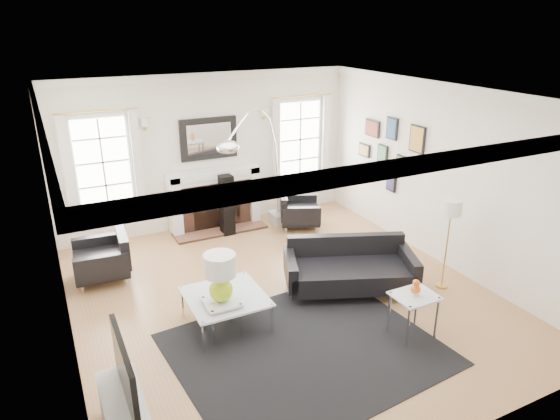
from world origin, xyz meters
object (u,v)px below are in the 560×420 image
arc_floor_lamp (256,170)px  sofa (349,269)px  gourd_lamp (220,275)px  armchair_left (105,259)px  armchair_right (297,211)px  fireplace (215,200)px  coffee_table (225,298)px

arc_floor_lamp → sofa: bearing=-75.9°
sofa → gourd_lamp: bearing=-173.2°
armchair_left → armchair_right: size_ratio=0.91×
fireplace → sofa: bearing=-72.7°
armchair_right → arc_floor_lamp: (-0.96, -0.29, 1.00)m
armchair_left → arc_floor_lamp: (2.56, 0.21, 0.98)m
coffee_table → gourd_lamp: (-0.11, -0.16, 0.44)m
sofa → coffee_table: sofa is taller
fireplace → arc_floor_lamp: size_ratio=0.71×
fireplace → sofa: (0.94, -3.02, -0.22)m
fireplace → gourd_lamp: bearing=-108.2°
arc_floor_lamp → armchair_left: bearing=-175.3°
fireplace → armchair_left: (-2.14, -1.16, -0.22)m
sofa → armchair_left: (-3.08, 1.87, 0.00)m
coffee_table → sofa: bearing=2.3°
gourd_lamp → arc_floor_lamp: (1.49, 2.32, 0.47)m
armchair_left → armchair_right: 3.55m
armchair_right → fireplace: bearing=154.5°
sofa → armchair_right: (0.43, 2.37, -0.02)m
gourd_lamp → armchair_right: bearing=46.8°
armchair_left → arc_floor_lamp: bearing=4.7°
gourd_lamp → arc_floor_lamp: arc_floor_lamp is taller
coffee_table → gourd_lamp: 0.48m
armchair_right → arc_floor_lamp: arc_floor_lamp is taller
gourd_lamp → arc_floor_lamp: 2.80m
sofa → armchair_left: bearing=148.8°
fireplace → coffee_table: size_ratio=1.78×
armchair_right → coffee_table: bearing=-133.7°
fireplace → armchair_left: fireplace is taller
fireplace → sofa: fireplace is taller
fireplace → armchair_left: size_ratio=1.86×
fireplace → armchair_right: fireplace is taller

